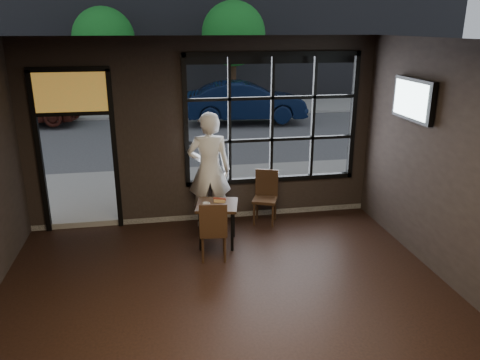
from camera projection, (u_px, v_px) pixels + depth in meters
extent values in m
cube|color=black|center=(240.00, 341.00, 5.24)|extent=(6.00, 7.00, 0.02)
cube|color=black|center=(239.00, 42.00, 4.23)|extent=(6.00, 7.00, 0.02)
cube|color=black|center=(272.00, 119.00, 8.14)|extent=(3.06, 0.12, 2.28)
cube|color=orange|center=(71.00, 92.00, 7.42)|extent=(1.20, 0.06, 0.70)
cube|color=#545456|center=(168.00, 85.00, 27.67)|extent=(60.00, 41.00, 0.04)
cube|color=black|center=(217.00, 224.00, 7.45)|extent=(0.75, 0.75, 0.69)
cube|color=black|center=(213.00, 229.00, 6.96)|extent=(0.45, 0.45, 0.93)
cube|color=black|center=(265.00, 198.00, 8.21)|extent=(0.53, 0.53, 0.94)
imported|color=white|center=(209.00, 170.00, 7.96)|extent=(0.78, 0.55, 2.01)
imported|color=silver|center=(206.00, 206.00, 7.14)|extent=(0.15, 0.15, 0.10)
cube|color=black|center=(413.00, 99.00, 6.82)|extent=(0.12, 1.05, 0.61)
imported|color=black|center=(245.00, 102.00, 16.46)|extent=(4.31, 1.75, 1.39)
imported|color=#4A1C14|center=(17.00, 103.00, 16.07)|extent=(4.27, 1.96, 1.42)
cylinder|color=#332114|center=(108.00, 85.00, 18.60)|extent=(0.20, 0.20, 2.18)
sphere|color=#1A7424|center=(104.00, 39.00, 18.04)|extent=(2.38, 2.38, 2.38)
cylinder|color=#332114|center=(234.00, 82.00, 19.04)|extent=(0.21, 0.21, 2.31)
sphere|color=#285D24|center=(233.00, 34.00, 18.45)|extent=(2.51, 2.51, 2.51)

